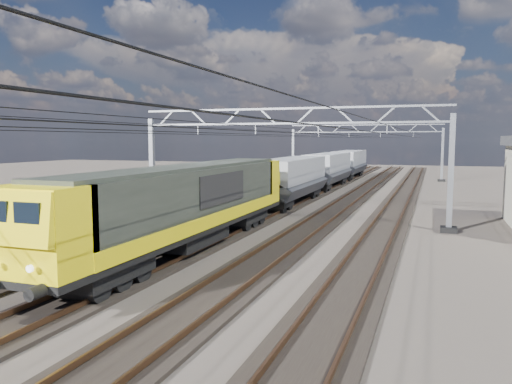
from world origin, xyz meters
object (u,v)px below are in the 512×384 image
(catenary_gantry_mid, at_px, (286,160))
(hopper_wagon_third, at_px, (350,162))
(catenary_gantry_far, at_px, (364,149))
(hopper_wagon_mid, at_px, (328,167))
(hopper_wagon_lead, at_px, (292,177))
(locomotive, at_px, (188,202))

(catenary_gantry_mid, distance_m, hopper_wagon_third, 36.97)
(catenary_gantry_far, height_order, hopper_wagon_third, catenary_gantry_far)
(catenary_gantry_far, distance_m, hopper_wagon_mid, 13.57)
(hopper_wagon_mid, bearing_deg, hopper_wagon_lead, -90.00)
(locomotive, bearing_deg, hopper_wagon_lead, 90.00)
(catenary_gantry_mid, height_order, locomotive, catenary_gantry_mid)
(catenary_gantry_mid, xyz_separation_m, locomotive, (-2.00, -9.21, -1.58))
(hopper_wagon_lead, distance_m, hopper_wagon_mid, 14.20)
(hopper_wagon_mid, xyz_separation_m, hopper_wagon_third, (0.00, 14.20, 0.00))
(catenary_gantry_far, xyz_separation_m, hopper_wagon_third, (-2.00, 0.88, -1.67))
(catenary_gantry_mid, relative_size, hopper_wagon_mid, 1.53)
(catenary_gantry_far, bearing_deg, locomotive, -92.53)
(hopper_wagon_lead, distance_m, hopper_wagon_third, 28.40)
(hopper_wagon_lead, relative_size, hopper_wagon_mid, 1.00)
(catenary_gantry_far, bearing_deg, hopper_wagon_mid, -98.54)
(catenary_gantry_far, height_order, hopper_wagon_lead, catenary_gantry_far)
(catenary_gantry_mid, xyz_separation_m, hopper_wagon_third, (-2.00, 36.88, -1.67))
(catenary_gantry_mid, distance_m, hopper_wagon_lead, 8.87)
(hopper_wagon_mid, bearing_deg, locomotive, -90.00)
(locomotive, bearing_deg, hopper_wagon_mid, 90.00)
(locomotive, bearing_deg, catenary_gantry_mid, 77.75)
(hopper_wagon_mid, distance_m, hopper_wagon_third, 14.20)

